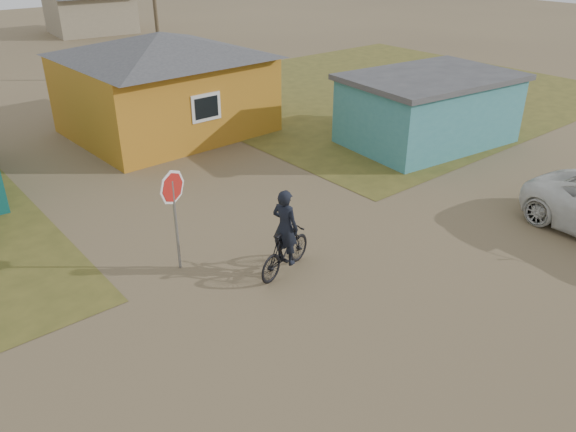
% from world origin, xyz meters
% --- Properties ---
extents(ground, '(120.00, 120.00, 0.00)m').
position_xyz_m(ground, '(0.00, 0.00, 0.00)').
color(ground, brown).
extents(grass_ne, '(20.00, 18.00, 0.00)m').
position_xyz_m(grass_ne, '(14.00, 13.00, 0.01)').
color(grass_ne, brown).
rests_on(grass_ne, ground).
extents(house_yellow, '(7.72, 6.76, 3.90)m').
position_xyz_m(house_yellow, '(2.50, 14.00, 2.00)').
color(house_yellow, '#B7761C').
rests_on(house_yellow, ground).
extents(shed_turquoise, '(6.71, 4.93, 2.60)m').
position_xyz_m(shed_turquoise, '(9.50, 6.50, 1.31)').
color(shed_turquoise, teal).
rests_on(shed_turquoise, ground).
extents(house_beige_east, '(6.95, 6.05, 3.60)m').
position_xyz_m(house_beige_east, '(10.00, 40.00, 1.86)').
color(house_beige_east, gray).
rests_on(house_beige_east, ground).
extents(utility_pole_near, '(1.40, 0.20, 8.00)m').
position_xyz_m(utility_pole_near, '(6.50, 22.00, 4.14)').
color(utility_pole_near, brown).
rests_on(utility_pole_near, ground).
extents(stop_sign, '(0.83, 0.07, 2.54)m').
position_xyz_m(stop_sign, '(-2.41, 4.51, 1.86)').
color(stop_sign, gray).
rests_on(stop_sign, ground).
extents(cyclist, '(1.96, 1.03, 2.13)m').
position_xyz_m(cyclist, '(-0.55, 2.76, 0.78)').
color(cyclist, black).
rests_on(cyclist, ground).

